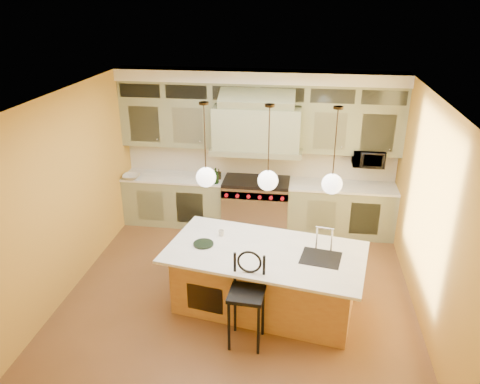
% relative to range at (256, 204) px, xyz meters
% --- Properties ---
extents(floor, '(5.00, 5.00, 0.00)m').
position_rel_range_xyz_m(floor, '(0.00, -2.14, -0.49)').
color(floor, brown).
rests_on(floor, ground).
extents(ceiling, '(5.00, 5.00, 0.00)m').
position_rel_range_xyz_m(ceiling, '(0.00, -2.14, 2.41)').
color(ceiling, white).
rests_on(ceiling, wall_back).
extents(wall_back, '(5.00, 0.00, 5.00)m').
position_rel_range_xyz_m(wall_back, '(0.00, 0.36, 0.96)').
color(wall_back, gold).
rests_on(wall_back, ground).
extents(wall_front, '(5.00, 0.00, 5.00)m').
position_rel_range_xyz_m(wall_front, '(0.00, -4.64, 0.96)').
color(wall_front, gold).
rests_on(wall_front, ground).
extents(wall_left, '(0.00, 5.00, 5.00)m').
position_rel_range_xyz_m(wall_left, '(-2.50, -2.14, 0.96)').
color(wall_left, gold).
rests_on(wall_left, ground).
extents(wall_right, '(0.00, 5.00, 5.00)m').
position_rel_range_xyz_m(wall_right, '(2.50, -2.14, 0.96)').
color(wall_right, gold).
rests_on(wall_right, ground).
extents(back_cabinetry, '(5.00, 0.77, 2.90)m').
position_rel_range_xyz_m(back_cabinetry, '(0.00, 0.09, 0.94)').
color(back_cabinetry, gray).
rests_on(back_cabinetry, floor).
extents(range, '(1.20, 0.74, 0.96)m').
position_rel_range_xyz_m(range, '(0.00, 0.00, 0.00)').
color(range, silver).
rests_on(range, floor).
extents(kitchen_island, '(2.83, 1.81, 1.35)m').
position_rel_range_xyz_m(kitchen_island, '(0.41, -2.40, -0.02)').
color(kitchen_island, '#A4693A').
rests_on(kitchen_island, floor).
extents(counter_stool, '(0.45, 0.45, 1.23)m').
position_rel_range_xyz_m(counter_stool, '(0.24, -3.14, 0.22)').
color(counter_stool, black).
rests_on(counter_stool, floor).
extents(microwave, '(0.54, 0.37, 0.30)m').
position_rel_range_xyz_m(microwave, '(1.95, 0.11, 0.96)').
color(microwave, black).
rests_on(microwave, back_cabinetry).
extents(oil_bottle_a, '(0.13, 0.13, 0.29)m').
position_rel_range_xyz_m(oil_bottle_a, '(-0.71, -0.22, 0.60)').
color(oil_bottle_a, black).
rests_on(oil_bottle_a, back_cabinetry).
extents(oil_bottle_b, '(0.09, 0.10, 0.19)m').
position_rel_range_xyz_m(oil_bottle_b, '(-0.70, 0.01, 0.55)').
color(oil_bottle_b, black).
rests_on(oil_bottle_b, back_cabinetry).
extents(fruit_bowl, '(0.35, 0.35, 0.08)m').
position_rel_range_xyz_m(fruit_bowl, '(-2.30, -0.22, 0.49)').
color(fruit_bowl, beige).
rests_on(fruit_bowl, back_cabinetry).
extents(cup, '(0.10, 0.10, 0.08)m').
position_rel_range_xyz_m(cup, '(-0.27, -2.10, 0.48)').
color(cup, silver).
rests_on(cup, kitchen_island).
extents(pendant_left, '(0.26, 0.26, 1.11)m').
position_rel_range_xyz_m(pendant_left, '(-0.40, -2.39, 1.46)').
color(pendant_left, '#2D2319').
rests_on(pendant_left, ceiling).
extents(pendant_center, '(0.26, 0.26, 1.11)m').
position_rel_range_xyz_m(pendant_center, '(0.40, -2.39, 1.46)').
color(pendant_center, '#2D2319').
rests_on(pendant_center, ceiling).
extents(pendant_right, '(0.26, 0.26, 1.11)m').
position_rel_range_xyz_m(pendant_right, '(1.20, -2.39, 1.46)').
color(pendant_right, '#2D2319').
rests_on(pendant_right, ceiling).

